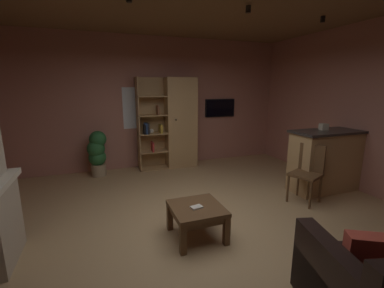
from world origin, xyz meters
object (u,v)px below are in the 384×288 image
Objects in this scene: tissue_box at (324,127)px; wall_mounted_tv at (220,108)px; table_book_0 at (197,207)px; bookshelf_cabinet at (177,124)px; coffee_table at (197,213)px; kitchen_bar_counter at (331,160)px; potted_floor_plant at (97,152)px; dining_chair at (308,169)px.

tissue_box is 0.16× the size of wall_mounted_tv.
tissue_box reaches higher than table_book_0.
bookshelf_cabinet is 3.07m from coffee_table.
potted_floor_plant is at bearing 150.88° from kitchen_bar_counter.
table_book_0 is 3.77m from wall_mounted_tv.
bookshelf_cabinet is at bearing 118.99° from dining_chair.
kitchen_bar_counter is 2.91m from table_book_0.
tissue_box reaches higher than dining_chair.
dining_chair is at bearing -85.19° from wall_mounted_tv.
table_book_0 is at bearing -119.94° from wall_mounted_tv.
bookshelf_cabinet is at bearing 3.44° from potted_floor_plant.
dining_chair is at bearing -37.76° from potted_floor_plant.
bookshelf_cabinet is 16.82× the size of tissue_box.
potted_floor_plant is (-1.74, -0.10, -0.49)m from bookshelf_cabinet.
bookshelf_cabinet is 3.21× the size of coffee_table.
wall_mounted_tv is (1.18, 0.21, 0.30)m from bookshelf_cabinet.
tissue_box is at bearing 153.95° from kitchen_bar_counter.
dining_chair is 0.98× the size of potted_floor_plant.
kitchen_bar_counter is at bearing -26.05° from tissue_box.
bookshelf_cabinet reaches higher than coffee_table.
kitchen_bar_counter is at bearing 19.00° from dining_chair.
kitchen_bar_counter is 0.80m from dining_chair.
coffee_table is 0.82× the size of wall_mounted_tv.
kitchen_bar_counter reaches higher than table_book_0.
tissue_box reaches higher than kitchen_bar_counter.
kitchen_bar_counter is at bearing -46.45° from bookshelf_cabinet.
wall_mounted_tv reaches higher than table_book_0.
wall_mounted_tv is at bearing 111.69° from kitchen_bar_counter.
coffee_table is 3.75m from wall_mounted_tv.
bookshelf_cabinet is at bearing -169.86° from wall_mounted_tv.
table_book_0 is 3.06m from potted_floor_plant.
kitchen_bar_counter is (2.17, -2.28, -0.46)m from bookshelf_cabinet.
bookshelf_cabinet is 1.32× the size of kitchen_bar_counter.
potted_floor_plant reaches higher than table_book_0.
bookshelf_cabinet is at bearing 77.80° from coffee_table.
bookshelf_cabinet is at bearing 132.33° from tissue_box.
wall_mounted_tv is (-0.99, 2.50, 0.76)m from kitchen_bar_counter.
tissue_box is 0.89× the size of table_book_0.
wall_mounted_tv is at bearing 6.17° from potted_floor_plant.
bookshelf_cabinet reaches higher than tissue_box.
dining_chair is (2.04, 0.38, 0.21)m from coffee_table.
kitchen_bar_counter is 2.79m from wall_mounted_tv.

